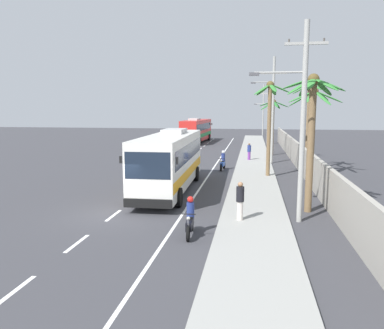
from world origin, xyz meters
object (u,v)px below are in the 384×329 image
Objects in this scene: motorcycle_beside_bus at (223,162)px; palm_third at (314,113)px; palm_nearest at (309,107)px; palm_farthest at (312,119)px; utility_pole_distant at (263,109)px; pedestrian_midwalk at (249,151)px; utility_pole_nearest at (301,118)px; motorcycle_trailing at (190,220)px; utility_pole_far at (268,114)px; palm_second at (270,111)px; coach_bus_foreground at (170,159)px; pedestrian_near_kerb at (240,200)px; utility_pole_mid at (272,107)px; palm_fourth at (273,115)px; coach_bus_far_lane at (196,130)px.

palm_third is at bearing -19.82° from motorcycle_beside_bus.
palm_farthest is (-1.59, -12.90, -0.62)m from palm_nearest.
pedestrian_midwalk is at bearing -93.31° from utility_pole_distant.
utility_pole_nearest reaches higher than motorcycle_beside_bus.
palm_nearest reaches higher than motorcycle_trailing.
utility_pole_far reaches higher than palm_nearest.
utility_pole_nearest is 1.23× the size of palm_nearest.
palm_second is 1.07× the size of palm_third.
palm_third is at bearing -86.80° from utility_pole_distant.
palm_second is (-0.93, 11.50, 0.19)m from utility_pole_nearest.
coach_bus_foreground is 7.94m from pedestrian_near_kerb.
palm_fourth is (0.42, 6.40, -0.76)m from utility_pole_mid.
coach_bus_far_lane is 6.33× the size of motorcycle_beside_bus.
palm_third is (9.51, 6.18, 2.84)m from coach_bus_foreground.
palm_fourth is at bearing -89.30° from utility_pole_far.
coach_bus_far_lane is 1.85× the size of palm_third.
motorcycle_beside_bus is at bearing -76.74° from coach_bus_far_lane.
utility_pole_mid reaches higher than palm_third.
utility_pole_mid is (2.22, 19.87, 4.20)m from pedestrian_near_kerb.
pedestrian_midwalk is 4.86m from utility_pole_mid.
utility_pole_nearest is 0.91× the size of utility_pole_mid.
utility_pole_nearest is (4.57, -14.43, 4.11)m from motorcycle_beside_bus.
pedestrian_near_kerb is 16.68m from palm_nearest.
palm_third reaches higher than motorcycle_beside_bus.
coach_bus_foreground is at bearing -102.24° from utility_pole_far.
utility_pole_distant reaches higher than pedestrian_near_kerb.
utility_pole_distant is 1.45× the size of palm_third.
utility_pole_mid is at bearing -173.28° from pedestrian_near_kerb.
palm_second reaches higher than coach_bus_far_lane.
utility_pole_nearest is at bearing 116.50° from pedestrian_near_kerb.
pedestrian_near_kerb is at bearing -107.74° from palm_nearest.
motorcycle_beside_bus is at bearing -177.32° from palm_nearest.
palm_nearest is 1.06× the size of palm_farthest.
coach_bus_far_lane is 23.42m from utility_pole_mid.
palm_nearest is (6.88, 0.32, 4.61)m from motorcycle_beside_bus.
coach_bus_foreground is 1.70× the size of palm_farthest.
palm_second is at bearing -90.81° from utility_pole_distant.
motorcycle_beside_bus is at bearing 89.99° from motorcycle_trailing.
coach_bus_foreground is 1.75× the size of palm_third.
motorcycle_trailing is 16.69m from palm_third.
pedestrian_midwalk is 0.20× the size of utility_pole_far.
utility_pole_distant is (10.34, 17.69, 3.08)m from coach_bus_far_lane.
palm_farthest is (7.95, -3.93, 2.66)m from coach_bus_foreground.
pedestrian_near_kerb is at bearing -82.56° from motorcycle_beside_bus.
motorcycle_beside_bus is 1.00× the size of motorcycle_trailing.
pedestrian_near_kerb is 0.20× the size of utility_pole_nearest.
utility_pole_distant is 1.41× the size of palm_farthest.
palm_third is (6.86, -2.47, 4.17)m from motorcycle_beside_bus.
utility_pole_nearest reaches higher than pedestrian_midwalk.
coach_bus_foreground is 5.95× the size of motorcycle_trailing.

